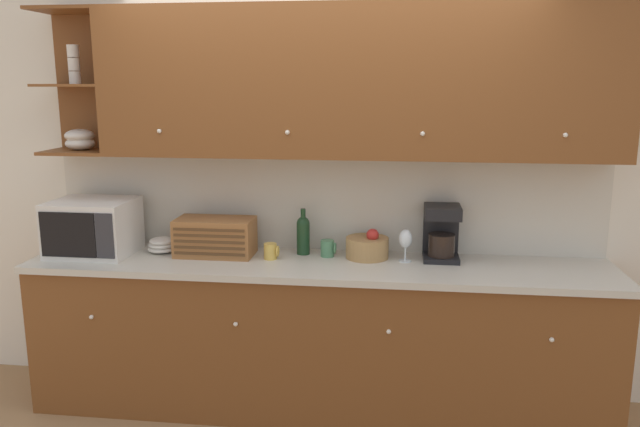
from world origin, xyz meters
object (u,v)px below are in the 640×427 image
(microwave, at_px, (93,227))
(fruit_basket, at_px, (367,247))
(mug, at_px, (271,251))
(wine_glass, at_px, (406,240))
(bread_box, at_px, (215,237))
(bowl_stack_on_counter, at_px, (162,245))
(wine_bottle, at_px, (303,233))
(coffee_maker, at_px, (441,232))
(mug_blue_second, at_px, (328,248))

(microwave, relative_size, fruit_basket, 1.87)
(mug, xyz_separation_m, wine_glass, (0.81, 0.05, 0.08))
(bread_box, bearing_deg, bowl_stack_on_counter, 176.13)
(wine_glass, bearing_deg, bread_box, -179.90)
(bowl_stack_on_counter, relative_size, wine_glass, 0.93)
(fruit_basket, distance_m, wine_glass, 0.24)
(mug, bearing_deg, bowl_stack_on_counter, 174.35)
(wine_bottle, xyz_separation_m, coffee_maker, (0.84, -0.00, 0.04))
(wine_bottle, relative_size, wine_glass, 1.47)
(fruit_basket, xyz_separation_m, coffee_maker, (0.44, 0.03, 0.10))
(microwave, xyz_separation_m, mug, (1.12, 0.02, -0.12))
(bread_box, bearing_deg, mug, -7.39)
(microwave, distance_m, mug, 1.13)
(coffee_maker, bearing_deg, mug, -172.38)
(bread_box, distance_m, mug, 0.37)
(microwave, relative_size, mug_blue_second, 4.76)
(mug, bearing_deg, microwave, -178.99)
(bowl_stack_on_counter, height_order, mug, mug)
(bowl_stack_on_counter, relative_size, mug, 1.89)
(bread_box, height_order, coffee_maker, coffee_maker)
(wine_bottle, height_order, wine_glass, wine_bottle)
(bowl_stack_on_counter, xyz_separation_m, wine_bottle, (0.89, 0.07, 0.09))
(bread_box, relative_size, wine_bottle, 1.65)
(bowl_stack_on_counter, distance_m, mug_blue_second, 1.05)
(mug, bearing_deg, bread_box, 172.61)
(microwave, relative_size, wine_bottle, 1.69)
(microwave, relative_size, wine_glass, 2.49)
(bread_box, height_order, wine_glass, bread_box)
(fruit_basket, height_order, coffee_maker, coffee_maker)
(mug_blue_second, relative_size, fruit_basket, 0.39)
(coffee_maker, bearing_deg, wine_glass, -157.69)
(mug_blue_second, distance_m, wine_glass, 0.48)
(bowl_stack_on_counter, bearing_deg, mug_blue_second, 1.65)
(bread_box, xyz_separation_m, mug, (0.36, -0.05, -0.07))
(bowl_stack_on_counter, distance_m, bread_box, 0.36)
(microwave, xyz_separation_m, mug_blue_second, (1.45, 0.12, -0.12))
(bowl_stack_on_counter, distance_m, mug, 0.72)
(mug, height_order, mug_blue_second, mug_blue_second)
(coffee_maker, bearing_deg, wine_bottle, 179.83)
(mug, xyz_separation_m, wine_bottle, (0.18, 0.14, 0.08))
(wine_glass, relative_size, coffee_maker, 0.59)
(microwave, distance_m, wine_bottle, 1.31)
(bread_box, distance_m, wine_glass, 1.17)
(microwave, height_order, bowl_stack_on_counter, microwave)
(wine_bottle, bearing_deg, bread_box, -170.21)
(bowl_stack_on_counter, xyz_separation_m, mug_blue_second, (1.05, 0.03, 0.01))
(bread_box, relative_size, coffee_maker, 1.43)
(bowl_stack_on_counter, bearing_deg, wine_bottle, 4.42)
(bowl_stack_on_counter, height_order, coffee_maker, coffee_maker)
(microwave, bearing_deg, mug, 1.01)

